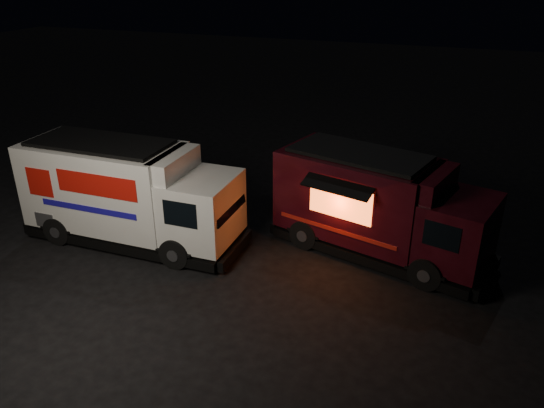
{
  "coord_description": "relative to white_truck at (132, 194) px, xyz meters",
  "views": [
    {
      "loc": [
        6.5,
        -9.9,
        7.1
      ],
      "look_at": [
        2.1,
        2.0,
        1.18
      ],
      "focal_mm": 35.0,
      "sensor_mm": 36.0,
      "label": 1
    }
  ],
  "objects": [
    {
      "name": "ground",
      "position": [
        1.48,
        -0.91,
        -1.38
      ],
      "size": [
        80.0,
        80.0,
        0.0
      ],
      "primitive_type": "plane",
      "color": "black",
      "rests_on": "ground"
    },
    {
      "name": "white_truck",
      "position": [
        0.0,
        0.0,
        0.0
      ],
      "size": [
        6.11,
        2.11,
        2.76
      ],
      "primitive_type": null,
      "rotation": [
        0.0,
        0.0,
        0.01
      ],
      "color": "silver",
      "rests_on": "ground"
    },
    {
      "name": "red_truck",
      "position": [
        6.38,
        1.61,
        -0.05
      ],
      "size": [
        6.05,
        3.51,
        2.65
      ],
      "primitive_type": null,
      "rotation": [
        0.0,
        0.0,
        -0.26
      ],
      "color": "#360911",
      "rests_on": "ground"
    }
  ]
}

